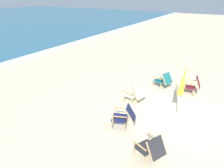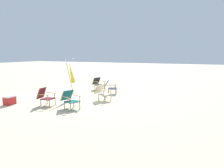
{
  "view_description": "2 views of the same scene",
  "coord_description": "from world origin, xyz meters",
  "px_view_note": "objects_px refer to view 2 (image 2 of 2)",
  "views": [
    {
      "loc": [
        -7.28,
        -1.37,
        4.21
      ],
      "look_at": [
        -0.36,
        2.67,
        0.77
      ],
      "focal_mm": 35.0,
      "sensor_mm": 36.0,
      "label": 1
    },
    {
      "loc": [
        9.5,
        6.74,
        2.35
      ],
      "look_at": [
        -0.07,
        2.32,
        0.85
      ],
      "focal_mm": 35.0,
      "sensor_mm": 36.0,
      "label": 2
    }
  ],
  "objects_px": {
    "beach_chair_front_left": "(109,87)",
    "beach_chair_front_right": "(70,99)",
    "beach_chair_far_center": "(98,83)",
    "cooler_box": "(10,100)",
    "beach_chair_back_left": "(45,96)",
    "beach_chair_mid_center": "(102,92)",
    "umbrella_furled_yellow": "(71,72)"
  },
  "relations": [
    {
      "from": "beach_chair_far_center",
      "to": "beach_chair_mid_center",
      "type": "bearing_deg",
      "value": 31.91
    },
    {
      "from": "beach_chair_back_left",
      "to": "beach_chair_mid_center",
      "type": "bearing_deg",
      "value": 138.15
    },
    {
      "from": "beach_chair_mid_center",
      "to": "beach_chair_front_right",
      "type": "bearing_deg",
      "value": -14.37
    },
    {
      "from": "beach_chair_back_left",
      "to": "beach_chair_far_center",
      "type": "height_order",
      "value": "beach_chair_back_left"
    },
    {
      "from": "beach_chair_back_left",
      "to": "umbrella_furled_yellow",
      "type": "bearing_deg",
      "value": 178.27
    },
    {
      "from": "beach_chair_front_left",
      "to": "umbrella_furled_yellow",
      "type": "bearing_deg",
      "value": -36.97
    },
    {
      "from": "beach_chair_front_right",
      "to": "umbrella_furled_yellow",
      "type": "distance_m",
      "value": 2.47
    },
    {
      "from": "umbrella_furled_yellow",
      "to": "beach_chair_front_left",
      "type": "bearing_deg",
      "value": 143.03
    },
    {
      "from": "beach_chair_front_left",
      "to": "beach_chair_front_right",
      "type": "relative_size",
      "value": 0.99
    },
    {
      "from": "beach_chair_mid_center",
      "to": "cooler_box",
      "type": "relative_size",
      "value": 1.77
    },
    {
      "from": "beach_chair_far_center",
      "to": "cooler_box",
      "type": "xyz_separation_m",
      "value": [
        5.35,
        -1.74,
        -0.22
      ]
    },
    {
      "from": "beach_chair_back_left",
      "to": "beach_chair_far_center",
      "type": "distance_m",
      "value": 4.83
    },
    {
      "from": "beach_chair_back_left",
      "to": "cooler_box",
      "type": "distance_m",
      "value": 1.73
    },
    {
      "from": "beach_chair_front_left",
      "to": "beach_chair_mid_center",
      "type": "relative_size",
      "value": 1.05
    },
    {
      "from": "beach_chair_front_left",
      "to": "beach_chair_far_center",
      "type": "relative_size",
      "value": 0.98
    },
    {
      "from": "beach_chair_front_right",
      "to": "beach_chair_far_center",
      "type": "distance_m",
      "value": 4.94
    },
    {
      "from": "beach_chair_back_left",
      "to": "beach_chair_front_left",
      "type": "bearing_deg",
      "value": 159.28
    },
    {
      "from": "beach_chair_front_left",
      "to": "beach_chair_mid_center",
      "type": "height_order",
      "value": "beach_chair_mid_center"
    },
    {
      "from": "cooler_box",
      "to": "beach_chair_back_left",
      "type": "bearing_deg",
      "value": 107.93
    },
    {
      "from": "umbrella_furled_yellow",
      "to": "beach_chair_front_right",
      "type": "bearing_deg",
      "value": 33.52
    },
    {
      "from": "beach_chair_back_left",
      "to": "beach_chair_front_right",
      "type": "height_order",
      "value": "beach_chair_back_left"
    },
    {
      "from": "beach_chair_mid_center",
      "to": "cooler_box",
      "type": "bearing_deg",
      "value": -53.38
    },
    {
      "from": "beach_chair_front_left",
      "to": "beach_chair_far_center",
      "type": "distance_m",
      "value": 1.69
    },
    {
      "from": "beach_chair_front_left",
      "to": "umbrella_furled_yellow",
      "type": "distance_m",
      "value": 2.45
    },
    {
      "from": "beach_chair_front_left",
      "to": "beach_chair_front_right",
      "type": "height_order",
      "value": "beach_chair_front_left"
    },
    {
      "from": "beach_chair_mid_center",
      "to": "umbrella_furled_yellow",
      "type": "distance_m",
      "value": 2.01
    },
    {
      "from": "beach_chair_mid_center",
      "to": "beach_chair_back_left",
      "type": "bearing_deg",
      "value": -41.85
    },
    {
      "from": "beach_chair_front_right",
      "to": "beach_chair_far_center",
      "type": "height_order",
      "value": "beach_chair_far_center"
    },
    {
      "from": "beach_chair_back_left",
      "to": "beach_chair_front_left",
      "type": "height_order",
      "value": "beach_chair_back_left"
    },
    {
      "from": "beach_chair_far_center",
      "to": "umbrella_furled_yellow",
      "type": "distance_m",
      "value": 3.03
    },
    {
      "from": "beach_chair_front_right",
      "to": "cooler_box",
      "type": "relative_size",
      "value": 1.88
    },
    {
      "from": "beach_chair_front_right",
      "to": "umbrella_furled_yellow",
      "type": "height_order",
      "value": "umbrella_furled_yellow"
    }
  ]
}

